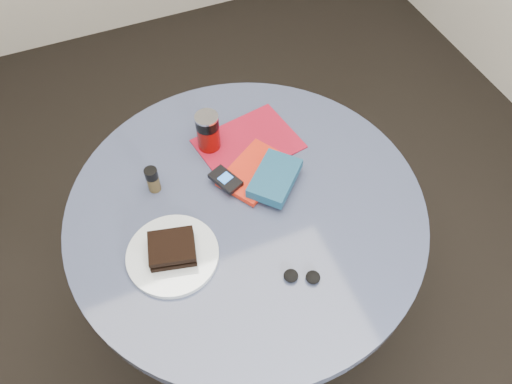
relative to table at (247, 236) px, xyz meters
name	(u,v)px	position (x,y,z in m)	size (l,w,h in m)	color
ground	(249,311)	(0.00, 0.00, -0.59)	(4.00, 4.00, 0.00)	black
table	(247,236)	(0.00, 0.00, 0.00)	(1.00, 1.00, 0.75)	black
plate	(173,255)	(-0.23, -0.07, 0.17)	(0.24, 0.24, 0.02)	silver
sandwich	(172,249)	(-0.23, -0.07, 0.20)	(0.14, 0.12, 0.04)	black
soda_can	(208,132)	(-0.02, 0.24, 0.23)	(0.08, 0.08, 0.13)	#6F0905
pepper_grinder	(153,180)	(-0.22, 0.15, 0.21)	(0.05, 0.05, 0.08)	#44371D
magazine	(248,144)	(0.09, 0.21, 0.17)	(0.29, 0.22, 0.01)	maroon
red_book	(254,172)	(0.06, 0.09, 0.18)	(0.20, 0.13, 0.02)	red
novel	(275,178)	(0.10, 0.03, 0.20)	(0.16, 0.11, 0.03)	navy
mp3_player	(225,180)	(-0.03, 0.09, 0.19)	(0.08, 0.10, 0.02)	black
headphones	(302,276)	(0.05, -0.26, 0.17)	(0.10, 0.08, 0.02)	black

